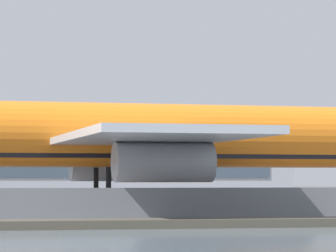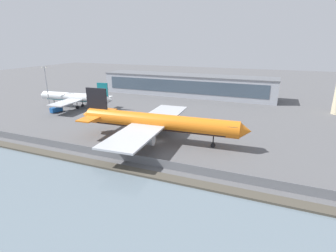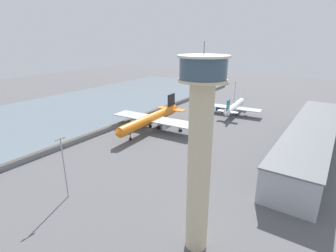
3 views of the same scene
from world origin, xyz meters
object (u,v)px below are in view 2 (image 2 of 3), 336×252
object	(u,v)px
ops_van	(57,109)
apron_light_mast_apron_east	(47,85)
cargo_jet_orange	(156,122)
baggage_tug	(154,124)
passenger_jet_white_teal	(76,98)

from	to	relation	value
ops_van	apron_light_mast_apron_east	xyz separation A→B (m)	(-9.77, 5.56, 9.53)
ops_van	apron_light_mast_apron_east	size ratio (longest dim) A/B	0.29
cargo_jet_orange	baggage_tug	bearing A→B (deg)	117.82
passenger_jet_white_teal	baggage_tug	bearing A→B (deg)	-14.41
ops_van	apron_light_mast_apron_east	world-z (taller)	apron_light_mast_apron_east
ops_van	cargo_jet_orange	bearing A→B (deg)	-15.11
cargo_jet_orange	apron_light_mast_apron_east	xyz separation A→B (m)	(-64.86, 20.44, 4.88)
cargo_jet_orange	apron_light_mast_apron_east	bearing A→B (deg)	162.51
cargo_jet_orange	baggage_tug	size ratio (longest dim) A/B	15.59
apron_light_mast_apron_east	cargo_jet_orange	bearing A→B (deg)	-17.49
baggage_tug	ops_van	size ratio (longest dim) A/B	0.65
passenger_jet_white_teal	apron_light_mast_apron_east	world-z (taller)	apron_light_mast_apron_east
cargo_jet_orange	ops_van	world-z (taller)	cargo_jet_orange
baggage_tug	apron_light_mast_apron_east	distance (m)	59.01
baggage_tug	ops_van	bearing A→B (deg)	178.33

